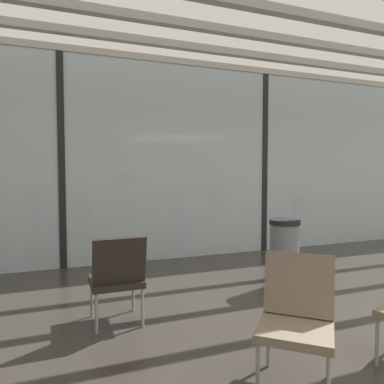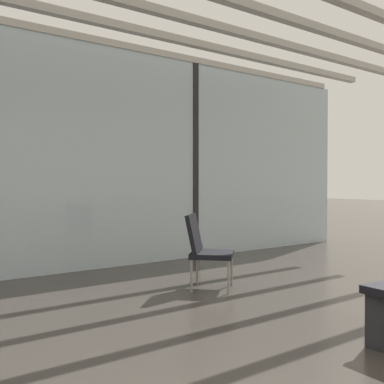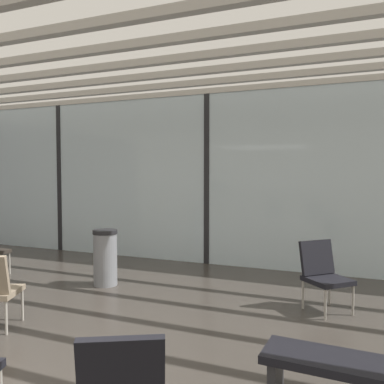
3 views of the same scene
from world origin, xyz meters
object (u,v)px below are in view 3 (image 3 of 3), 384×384
(parked_airplane, at_px, (303,164))
(lounge_chair_7, at_px, (323,271))
(waiting_bench, at_px, (376,381))
(trash_bin, at_px, (105,257))

(parked_airplane, relative_size, lounge_chair_7, 15.60)
(parked_airplane, xyz_separation_m, waiting_bench, (1.78, -10.58, -1.64))
(lounge_chair_7, relative_size, waiting_bench, 0.57)
(waiting_bench, xyz_separation_m, trash_bin, (-3.72, 2.28, 0.07))
(lounge_chair_7, height_order, trash_bin, lounge_chair_7)
(waiting_bench, height_order, trash_bin, trash_bin)
(lounge_chair_7, distance_m, waiting_bench, 2.46)
(parked_airplane, height_order, waiting_bench, parked_airplane)
(trash_bin, bearing_deg, lounge_chair_7, 2.10)
(parked_airplane, relative_size, trash_bin, 15.79)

